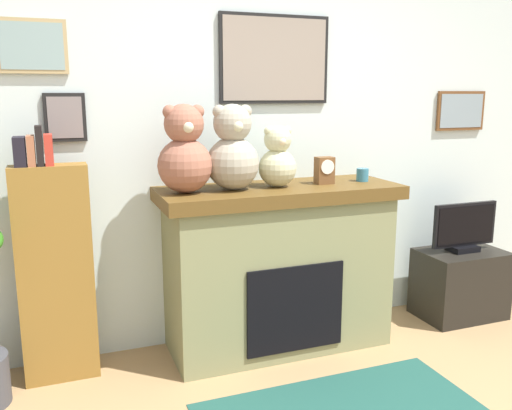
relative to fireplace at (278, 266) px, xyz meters
name	(u,v)px	position (x,y,z in m)	size (l,w,h in m)	color
back_wall	(254,137)	(-0.04, 0.32, 0.78)	(5.20, 0.15, 2.60)	silver
fireplace	(278,266)	(0.00, 0.00, 0.00)	(1.47, 0.58, 1.03)	#7E8056
bookshelf	(55,269)	(-1.30, 0.06, 0.12)	(0.40, 0.16, 1.42)	olive
tv_stand	(460,284)	(1.40, -0.04, -0.28)	(0.59, 0.40, 0.49)	black
television	(464,229)	(1.40, -0.04, 0.13)	(0.51, 0.14, 0.35)	black
candle_jar	(362,175)	(0.57, -0.02, 0.55)	(0.08, 0.08, 0.08)	teal
mantel_clock	(324,170)	(0.30, -0.02, 0.59)	(0.11, 0.08, 0.17)	brown
teddy_bear_grey	(185,153)	(-0.58, -0.02, 0.73)	(0.31, 0.31, 0.50)	#975D48
teddy_bear_tan	(233,152)	(-0.30, -0.02, 0.73)	(0.31, 0.31, 0.49)	#9E9783
teddy_bear_brown	(278,159)	(-0.02, -0.02, 0.67)	(0.23, 0.23, 0.37)	#BCBD93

